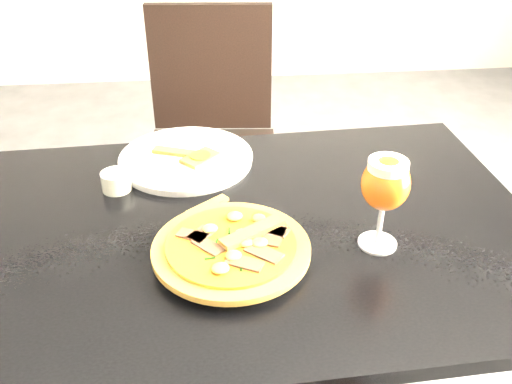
{
  "coord_description": "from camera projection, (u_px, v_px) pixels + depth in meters",
  "views": [
    {
      "loc": [
        0.16,
        -0.73,
        1.42
      ],
      "look_at": [
        0.25,
        0.21,
        0.83
      ],
      "focal_mm": 40.0,
      "sensor_mm": 36.0,
      "label": 1
    }
  ],
  "objects": [
    {
      "name": "dining_table",
      "position": [
        244.0,
        260.0,
        1.2
      ],
      "size": [
        1.23,
        0.85,
        0.75
      ],
      "rotation": [
        0.0,
        0.0,
        0.04
      ],
      "color": "black",
      "rests_on": "ground"
    },
    {
      "name": "chair_far",
      "position": [
        211.0,
        140.0,
        1.97
      ],
      "size": [
        0.48,
        0.48,
        0.95
      ],
      "rotation": [
        0.0,
        0.0,
        -0.09
      ],
      "color": "black",
      "rests_on": "ground"
    },
    {
      "name": "plate_main",
      "position": [
        233.0,
        248.0,
        1.08
      ],
      "size": [
        0.31,
        0.31,
        0.02
      ],
      "primitive_type": "cylinder",
      "rotation": [
        0.0,
        0.0,
        -0.09
      ],
      "color": "silver",
      "rests_on": "dining_table"
    },
    {
      "name": "pizza",
      "position": [
        232.0,
        247.0,
        1.05
      ],
      "size": [
        0.29,
        0.29,
        0.03
      ],
      "rotation": [
        0.0,
        0.0,
        0.25
      ],
      "color": "brown",
      "rests_on": "plate_main"
    },
    {
      "name": "plate_second",
      "position": [
        186.0,
        159.0,
        1.37
      ],
      "size": [
        0.39,
        0.39,
        0.02
      ],
      "primitive_type": "cylinder",
      "rotation": [
        0.0,
        0.0,
        -0.29
      ],
      "color": "silver",
      "rests_on": "dining_table"
    },
    {
      "name": "crust_scraps",
      "position": [
        192.0,
        156.0,
        1.36
      ],
      "size": [
        0.17,
        0.12,
        0.01
      ],
      "rotation": [
        0.0,
        0.0,
        0.08
      ],
      "color": "brown",
      "rests_on": "plate_second"
    },
    {
      "name": "loose_crust",
      "position": [
        208.0,
        206.0,
        1.21
      ],
      "size": [
        0.09,
        0.08,
        0.01
      ],
      "primitive_type": "cube",
      "rotation": [
        0.0,
        0.0,
        0.66
      ],
      "color": "brown",
      "rests_on": "dining_table"
    },
    {
      "name": "sauce_cup",
      "position": [
        116.0,
        180.0,
        1.26
      ],
      "size": [
        0.06,
        0.06,
        0.04
      ],
      "color": "beige",
      "rests_on": "dining_table"
    },
    {
      "name": "beer_glass",
      "position": [
        386.0,
        184.0,
        1.03
      ],
      "size": [
        0.09,
        0.09,
        0.19
      ],
      "color": "silver",
      "rests_on": "dining_table"
    }
  ]
}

